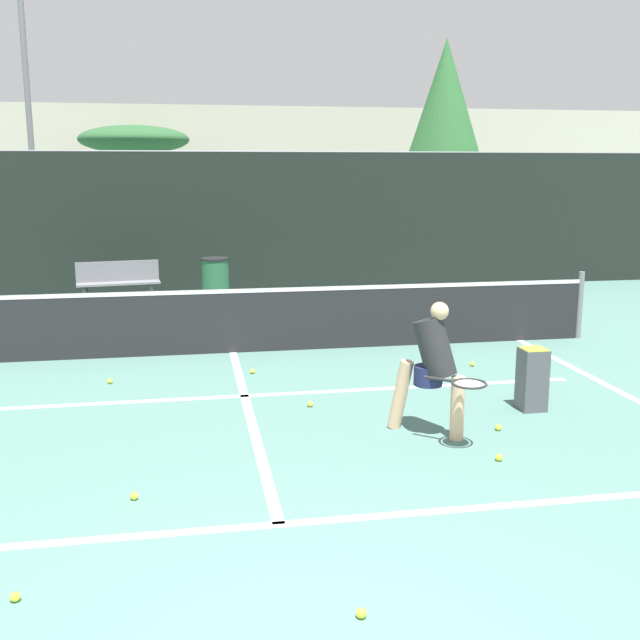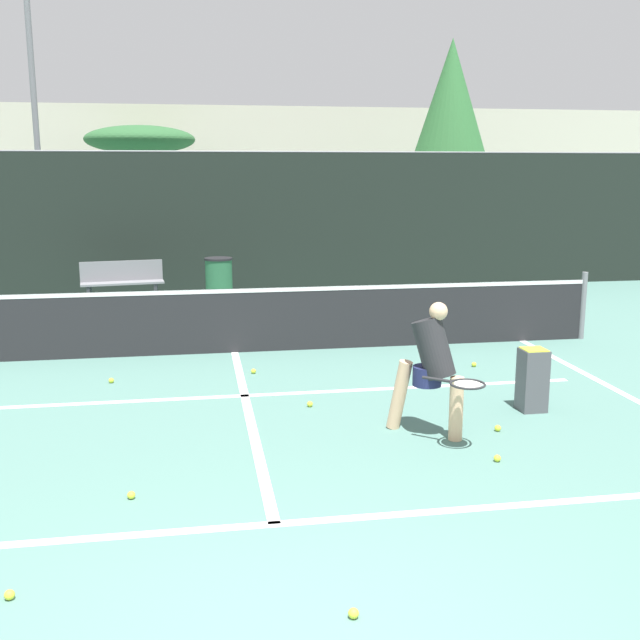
# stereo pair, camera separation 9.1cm
# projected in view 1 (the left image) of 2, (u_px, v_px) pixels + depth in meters

# --- Properties ---
(court_baseline_near) EXTENTS (11.00, 0.10, 0.01)m
(court_baseline_near) POSITION_uv_depth(u_px,v_px,m) (279.00, 524.00, 5.71)
(court_baseline_near) COLOR white
(court_baseline_near) RESTS_ON ground
(court_service_line) EXTENTS (8.25, 0.10, 0.01)m
(court_service_line) POSITION_uv_depth(u_px,v_px,m) (245.00, 396.00, 8.92)
(court_service_line) COLOR white
(court_service_line) RESTS_ON ground
(court_center_mark) EXTENTS (0.10, 5.51, 0.01)m
(court_center_mark) POSITION_uv_depth(u_px,v_px,m) (249.00, 411.00, 8.37)
(court_center_mark) COLOR white
(court_center_mark) RESTS_ON ground
(court_sideline_right) EXTENTS (0.10, 6.51, 0.01)m
(court_sideline_right) POSITION_uv_depth(u_px,v_px,m) (617.00, 390.00, 9.15)
(court_sideline_right) COLOR white
(court_sideline_right) RESTS_ON ground
(net) EXTENTS (11.09, 0.09, 1.07)m
(net) POSITION_uv_depth(u_px,v_px,m) (232.00, 319.00, 10.92)
(net) COLOR slate
(net) RESTS_ON ground
(fence_back) EXTENTS (24.00, 0.06, 3.03)m
(fence_back) POSITION_uv_depth(u_px,v_px,m) (215.00, 223.00, 16.14)
(fence_back) COLOR black
(fence_back) RESTS_ON ground
(player_practicing) EXTENTS (0.86, 1.09, 1.39)m
(player_practicing) POSITION_uv_depth(u_px,v_px,m) (433.00, 364.00, 7.49)
(player_practicing) COLOR #DBAD84
(player_practicing) RESTS_ON ground
(tennis_ball_scattered_0) EXTENTS (0.07, 0.07, 0.07)m
(tennis_ball_scattered_0) POSITION_uv_depth(u_px,v_px,m) (361.00, 613.00, 4.52)
(tennis_ball_scattered_0) COLOR #D1E033
(tennis_ball_scattered_0) RESTS_ON ground
(tennis_ball_scattered_1) EXTENTS (0.07, 0.07, 0.07)m
(tennis_ball_scattered_1) POSITION_uv_depth(u_px,v_px,m) (310.00, 404.00, 8.52)
(tennis_ball_scattered_1) COLOR #D1E033
(tennis_ball_scattered_1) RESTS_ON ground
(tennis_ball_scattered_3) EXTENTS (0.07, 0.07, 0.07)m
(tennis_ball_scattered_3) POSITION_uv_depth(u_px,v_px,m) (110.00, 381.00, 9.43)
(tennis_ball_scattered_3) COLOR #D1E033
(tennis_ball_scattered_3) RESTS_ON ground
(tennis_ball_scattered_4) EXTENTS (0.07, 0.07, 0.07)m
(tennis_ball_scattered_4) POSITION_uv_depth(u_px,v_px,m) (15.00, 597.00, 4.69)
(tennis_ball_scattered_4) COLOR #D1E033
(tennis_ball_scattered_4) RESTS_ON ground
(tennis_ball_scattered_5) EXTENTS (0.07, 0.07, 0.07)m
(tennis_ball_scattered_5) POSITION_uv_depth(u_px,v_px,m) (499.00, 458.00, 6.95)
(tennis_ball_scattered_5) COLOR #D1E033
(tennis_ball_scattered_5) RESTS_ON ground
(tennis_ball_scattered_6) EXTENTS (0.07, 0.07, 0.07)m
(tennis_ball_scattered_6) POSITION_uv_depth(u_px,v_px,m) (134.00, 496.00, 6.13)
(tennis_ball_scattered_6) COLOR #D1E033
(tennis_ball_scattered_6) RESTS_ON ground
(tennis_ball_scattered_7) EXTENTS (0.07, 0.07, 0.07)m
(tennis_ball_scattered_7) POSITION_uv_depth(u_px,v_px,m) (473.00, 364.00, 10.26)
(tennis_ball_scattered_7) COLOR #D1E033
(tennis_ball_scattered_7) RESTS_ON ground
(tennis_ball_scattered_10) EXTENTS (0.07, 0.07, 0.07)m
(tennis_ball_scattered_10) POSITION_uv_depth(u_px,v_px,m) (253.00, 371.00, 9.89)
(tennis_ball_scattered_10) COLOR #D1E033
(tennis_ball_scattered_10) RESTS_ON ground
(tennis_ball_scattered_11) EXTENTS (0.07, 0.07, 0.07)m
(tennis_ball_scattered_11) POSITION_uv_depth(u_px,v_px,m) (498.00, 427.00, 7.75)
(tennis_ball_scattered_11) COLOR #D1E033
(tennis_ball_scattered_11) RESTS_ON ground
(ball_hopper) EXTENTS (0.28, 0.28, 0.71)m
(ball_hopper) POSITION_uv_depth(u_px,v_px,m) (532.00, 378.00, 8.36)
(ball_hopper) COLOR #4C4C51
(ball_hopper) RESTS_ON ground
(courtside_bench) EXTENTS (1.63, 0.59, 0.86)m
(courtside_bench) POSITION_uv_depth(u_px,v_px,m) (118.00, 281.00, 14.78)
(courtside_bench) COLOR slate
(courtside_bench) RESTS_ON ground
(trash_bin) EXTENTS (0.55, 0.55, 0.94)m
(trash_bin) POSITION_uv_depth(u_px,v_px,m) (215.00, 281.00, 14.77)
(trash_bin) COLOR #28603D
(trash_bin) RESTS_ON ground
(parked_car) EXTENTS (1.73, 4.41, 1.52)m
(parked_car) POSITION_uv_depth(u_px,v_px,m) (394.00, 248.00, 19.40)
(parked_car) COLOR maroon
(parked_car) RESTS_ON ground
(floodlight_mast) EXTENTS (1.10, 0.24, 8.20)m
(floodlight_mast) POSITION_uv_depth(u_px,v_px,m) (26.00, 70.00, 20.01)
(floodlight_mast) COLOR slate
(floodlight_mast) RESTS_ON ground
(tree_west) EXTENTS (3.54, 3.54, 4.02)m
(tree_west) POSITION_uv_depth(u_px,v_px,m) (134.00, 141.00, 24.23)
(tree_west) COLOR brown
(tree_west) RESTS_ON ground
(tree_mid) EXTENTS (2.50, 2.50, 6.68)m
(tree_mid) POSITION_uv_depth(u_px,v_px,m) (445.00, 103.00, 23.88)
(tree_mid) COLOR brown
(tree_mid) RESTS_ON ground
(building_far) EXTENTS (36.00, 2.40, 4.86)m
(building_far) POSITION_uv_depth(u_px,v_px,m) (200.00, 174.00, 28.11)
(building_far) COLOR beige
(building_far) RESTS_ON ground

